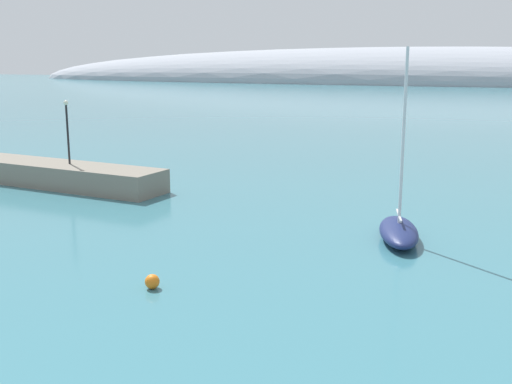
# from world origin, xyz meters

# --- Properties ---
(breakwater_rocks) EXTENTS (28.08, 6.26, 1.75)m
(breakwater_rocks) POSITION_xyz_m (-20.57, 30.92, 0.88)
(breakwater_rocks) COLOR gray
(breakwater_rocks) RESTS_ON ground
(distant_ridge) EXTENTS (365.32, 63.45, 28.61)m
(distant_ridge) POSITION_xyz_m (-19.67, 252.85, 0.00)
(distant_ridge) COLOR #999EA8
(distant_ridge) RESTS_ON ground
(sailboat_navy_mid_mooring) EXTENTS (3.39, 6.15, 10.23)m
(sailboat_navy_mid_mooring) POSITION_xyz_m (11.07, 25.32, 0.60)
(sailboat_navy_mid_mooring) COLOR navy
(sailboat_navy_mid_mooring) RESTS_ON water
(mooring_buoy_orange) EXTENTS (0.63, 0.63, 0.63)m
(mooring_buoy_orange) POSITION_xyz_m (2.52, 14.13, 0.32)
(mooring_buoy_orange) COLOR orange
(mooring_buoy_orange) RESTS_ON water
(harbor_lamp_post) EXTENTS (0.36, 0.36, 4.82)m
(harbor_lamp_post) POSITION_xyz_m (-14.75, 30.64, 4.68)
(harbor_lamp_post) COLOR black
(harbor_lamp_post) RESTS_ON breakwater_rocks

